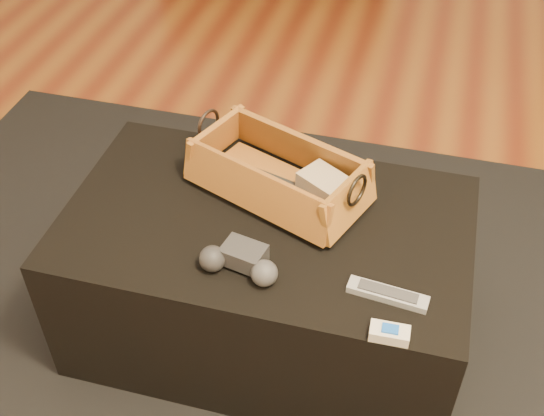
% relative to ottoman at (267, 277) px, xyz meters
% --- Properties ---
extents(floor, '(5.00, 5.50, 0.01)m').
position_rel_ottoman_xyz_m(floor, '(0.08, -0.04, -0.23)').
color(floor, brown).
rests_on(floor, ground).
extents(area_rug, '(2.60, 2.00, 0.01)m').
position_rel_ottoman_xyz_m(area_rug, '(-0.00, -0.05, -0.22)').
color(area_rug, black).
rests_on(area_rug, floor).
extents(ottoman, '(1.00, 0.60, 0.42)m').
position_rel_ottoman_xyz_m(ottoman, '(0.00, 0.00, 0.00)').
color(ottoman, black).
rests_on(ottoman, area_rug).
extents(tv_remote, '(0.24, 0.12, 0.02)m').
position_rel_ottoman_xyz_m(tv_remote, '(-0.03, 0.10, 0.24)').
color(tv_remote, black).
rests_on(tv_remote, wicker_basket).
extents(cloth_bundle, '(0.15, 0.14, 0.07)m').
position_rel_ottoman_xyz_m(cloth_bundle, '(0.12, 0.10, 0.26)').
color(cloth_bundle, tan).
rests_on(cloth_bundle, wicker_basket).
extents(wicker_basket, '(0.50, 0.38, 0.16)m').
position_rel_ottoman_xyz_m(wicker_basket, '(0.00, 0.11, 0.26)').
color(wicker_basket, '#AF6727').
rests_on(wicker_basket, ottoman).
extents(game_controller, '(0.19, 0.12, 0.06)m').
position_rel_ottoman_xyz_m(game_controller, '(-0.01, -0.18, 0.24)').
color(game_controller, '#272629').
rests_on(game_controller, ottoman).
extents(silver_remote, '(0.18, 0.06, 0.02)m').
position_rel_ottoman_xyz_m(silver_remote, '(0.32, -0.17, 0.22)').
color(silver_remote, '#9B9EA2').
rests_on(silver_remote, ottoman).
extents(cream_gadget, '(0.08, 0.04, 0.03)m').
position_rel_ottoman_xyz_m(cream_gadget, '(0.34, -0.28, 0.22)').
color(cream_gadget, beige).
rests_on(cream_gadget, ottoman).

